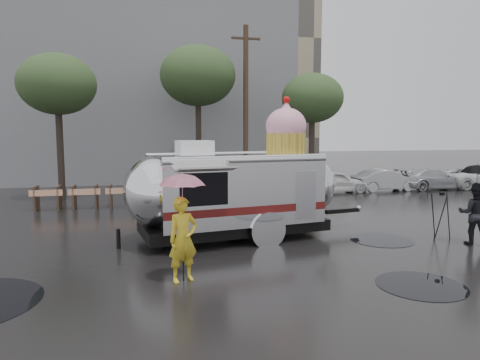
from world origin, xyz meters
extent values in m
plane|color=black|center=(0.00, 0.00, 0.00)|extent=(120.00, 120.00, 0.00)
cylinder|color=black|center=(-2.29, 5.50, 0.01)|extent=(1.47, 1.47, 0.01)
cylinder|color=black|center=(3.86, 2.20, 0.01)|extent=(1.87, 1.87, 0.01)
cylinder|color=black|center=(2.56, -1.48, 0.01)|extent=(1.86, 1.86, 0.01)
cube|color=slate|center=(-4.00, 24.00, 6.50)|extent=(22.00, 12.00, 13.00)
cylinder|color=#473323|center=(2.50, 14.00, 4.50)|extent=(0.28, 0.28, 9.00)
cube|color=#473323|center=(2.50, 14.00, 8.30)|extent=(1.60, 0.12, 0.12)
cylinder|color=#382D26|center=(-7.00, 13.00, 2.93)|extent=(0.32, 0.32, 5.85)
ellipsoid|color=#29431F|center=(-7.00, 13.00, 5.52)|extent=(3.64, 3.64, 2.86)
cylinder|color=#382D26|center=(0.00, 15.00, 3.38)|extent=(0.32, 0.32, 6.75)
ellipsoid|color=#29431F|center=(0.00, 15.00, 6.38)|extent=(4.20, 4.20, 3.30)
cylinder|color=#382D26|center=(6.00, 13.00, 2.70)|extent=(0.32, 0.32, 5.40)
ellipsoid|color=#29431F|center=(6.00, 13.00, 5.10)|extent=(3.36, 3.36, 2.64)
cube|color=#473323|center=(-7.50, 10.00, 0.50)|extent=(0.08, 0.80, 1.00)
cube|color=#473323|center=(-6.60, 10.00, 0.50)|extent=(0.08, 0.80, 1.00)
cube|color=#E5590C|center=(-7.05, 9.62, 0.75)|extent=(1.30, 0.04, 0.25)
cube|color=#473323|center=(-6.00, 10.00, 0.50)|extent=(0.08, 0.80, 1.00)
cube|color=#473323|center=(-5.10, 10.00, 0.50)|extent=(0.08, 0.80, 1.00)
cube|color=#E5590C|center=(-5.55, 9.62, 0.75)|extent=(1.30, 0.04, 0.25)
cube|color=#473323|center=(-4.50, 10.00, 0.50)|extent=(0.08, 0.80, 1.00)
cube|color=#473323|center=(-3.60, 10.00, 0.50)|extent=(0.08, 0.80, 1.00)
cube|color=#E5590C|center=(-4.05, 9.62, 0.75)|extent=(1.30, 0.04, 0.25)
imported|color=silver|center=(7.00, 12.00, 0.70)|extent=(4.00, 1.80, 1.40)
imported|color=#B2B2B7|center=(10.00, 12.00, 0.70)|extent=(4.00, 1.80, 1.40)
imported|color=#B2B2B7|center=(13.00, 12.00, 0.72)|extent=(4.20, 1.80, 1.44)
imported|color=silver|center=(16.00, 12.00, 0.75)|extent=(4.40, 1.90, 1.50)
cube|color=silver|center=(-0.43, 3.52, 1.56)|extent=(5.24, 3.30, 2.00)
ellipsoid|color=silver|center=(1.99, 3.90, 1.56)|extent=(2.05, 2.79, 2.00)
ellipsoid|color=silver|center=(-2.85, 3.13, 1.56)|extent=(2.05, 2.79, 2.00)
cube|color=black|center=(-0.43, 3.52, 0.39)|extent=(5.85, 3.07, 0.33)
cylinder|color=black|center=(0.30, 2.47, 0.39)|extent=(0.81, 0.36, 0.78)
cylinder|color=black|center=(-0.06, 4.74, 0.39)|extent=(0.81, 0.36, 0.78)
cylinder|color=silver|center=(0.32, 2.32, 0.45)|extent=(1.07, 0.28, 1.07)
cube|color=black|center=(3.53, 4.14, 0.56)|extent=(1.34, 0.34, 0.13)
sphere|color=silver|center=(4.19, 4.25, 0.61)|extent=(0.20, 0.20, 0.18)
cylinder|color=black|center=(-3.84, 2.98, 0.28)|extent=(0.13, 0.13, 0.56)
cube|color=#531212|center=(-0.23, 2.26, 1.06)|extent=(4.84, 0.80, 0.22)
cube|color=#531212|center=(-0.63, 4.78, 1.06)|extent=(4.84, 0.80, 0.22)
cube|color=black|center=(-1.55, 2.03, 1.73)|extent=(1.32, 0.24, 0.89)
cube|color=#9F9A95|center=(-1.51, 1.77, 2.28)|extent=(1.63, 0.79, 0.16)
cube|color=silver|center=(1.53, 2.52, 1.39)|extent=(0.66, 0.13, 1.45)
cube|color=white|center=(-1.64, 3.33, 2.78)|extent=(1.10, 0.87, 0.42)
cylinder|color=gold|center=(1.33, 3.80, 2.90)|extent=(1.33, 1.33, 0.67)
ellipsoid|color=#FFAEC7|center=(1.33, 3.80, 3.43)|extent=(1.48, 1.48, 1.16)
cone|color=#FFAEC7|center=(1.33, 3.80, 4.01)|extent=(0.64, 0.64, 0.45)
sphere|color=red|center=(1.33, 3.80, 4.25)|extent=(0.25, 0.25, 0.22)
imported|color=yellow|center=(-2.32, -0.06, 0.93)|extent=(0.78, 0.65, 1.86)
imported|color=pink|center=(-2.32, -0.06, 1.97)|extent=(1.23, 1.23, 0.84)
cylinder|color=black|center=(-2.32, -0.06, 0.83)|extent=(0.02, 0.02, 1.65)
imported|color=black|center=(6.18, 1.15, 0.90)|extent=(0.97, 0.92, 1.79)
imported|color=black|center=(6.18, 1.15, 1.95)|extent=(1.17, 1.17, 0.80)
cylinder|color=black|center=(6.18, 1.15, 0.83)|extent=(0.02, 0.02, 1.65)
cylinder|color=black|center=(5.95, 1.95, 0.68)|extent=(0.07, 0.32, 1.38)
cylinder|color=black|center=(5.61, 2.20, 0.68)|extent=(0.30, 0.14, 1.38)
cylinder|color=black|center=(5.56, 1.79, 0.68)|extent=(0.26, 0.21, 1.38)
cube|color=black|center=(5.71, 1.98, 1.38)|extent=(0.13, 0.11, 0.10)
camera|label=1|loc=(-3.14, -9.16, 3.23)|focal=32.00mm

